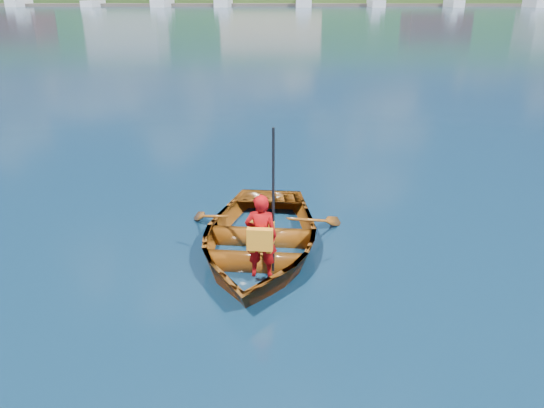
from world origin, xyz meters
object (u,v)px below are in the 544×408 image
object	(u,v)px
rowboat	(258,238)
child_paddler	(261,236)
dock	(248,5)
marina_yachts	(257,1)

from	to	relation	value
rowboat	child_paddler	distance (m)	1.02
dock	marina_yachts	distance (m)	5.55
rowboat	dock	distance (m)	148.80
rowboat	dock	xyz separation A→B (m)	(-11.69, 148.34, 0.17)
dock	marina_yachts	bearing A→B (deg)	-59.26
rowboat	marina_yachts	bearing A→B (deg)	93.55
child_paddler	dock	distance (m)	149.71
dock	marina_yachts	world-z (taller)	marina_yachts
marina_yachts	rowboat	bearing A→B (deg)	-86.45
dock	marina_yachts	xyz separation A→B (m)	(2.79, -4.69, 1.02)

